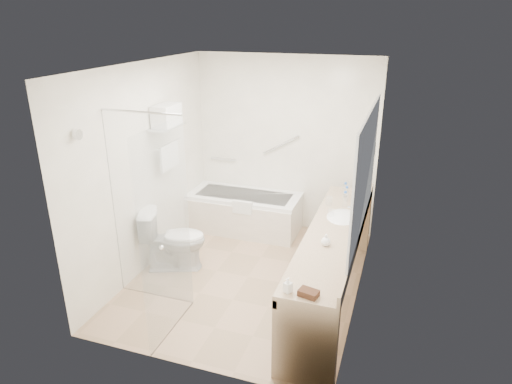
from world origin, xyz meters
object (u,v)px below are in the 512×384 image
(bathtub, at_px, (244,212))
(water_bottle_left, at_px, (345,199))
(toilet, at_px, (174,240))
(amenity_basket, at_px, (309,293))
(vanity_counter, at_px, (333,249))

(bathtub, height_order, water_bottle_left, water_bottle_left)
(toilet, bearing_deg, amenity_basket, -145.44)
(vanity_counter, xyz_separation_m, water_bottle_left, (0.00, 0.71, 0.30))
(vanity_counter, height_order, water_bottle_left, water_bottle_left)
(vanity_counter, height_order, toilet, vanity_counter)
(vanity_counter, relative_size, water_bottle_left, 13.82)
(toilet, relative_size, water_bottle_left, 4.02)
(bathtub, relative_size, amenity_basket, 10.11)
(toilet, distance_m, amenity_basket, 2.43)
(bathtub, relative_size, toilet, 2.04)
(vanity_counter, relative_size, amenity_basket, 17.07)
(bathtub, distance_m, amenity_basket, 3.11)
(vanity_counter, xyz_separation_m, toilet, (-1.97, 0.08, -0.26))
(amenity_basket, bearing_deg, vanity_counter, 90.13)
(bathtub, bearing_deg, water_bottle_left, -24.11)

